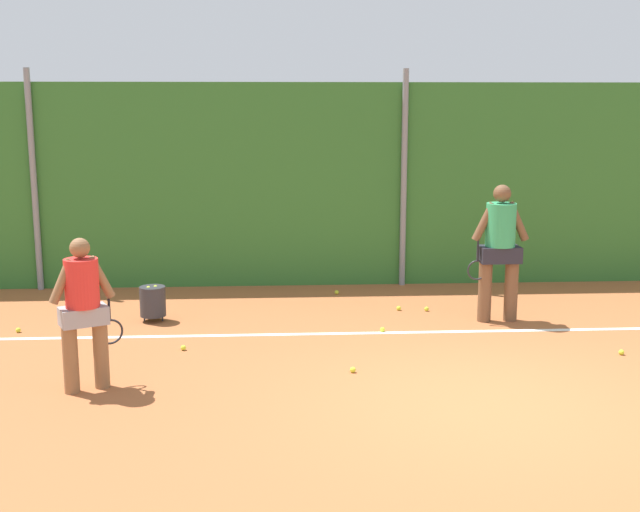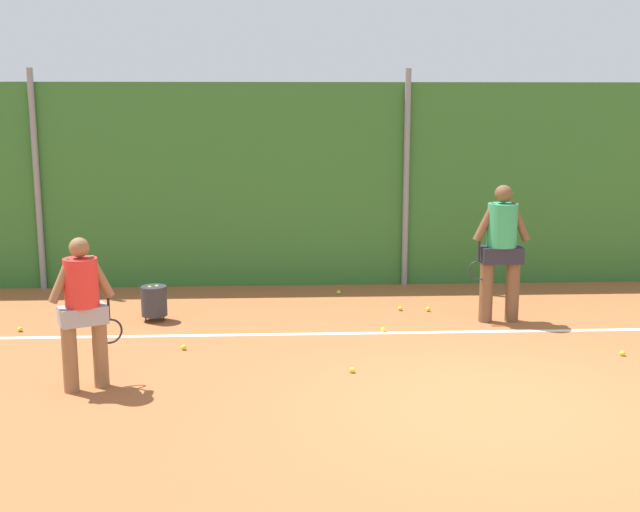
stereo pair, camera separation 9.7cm
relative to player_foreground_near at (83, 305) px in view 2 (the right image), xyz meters
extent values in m
plane|color=#A85B33|center=(4.16, 1.02, -0.93)|extent=(31.94, 31.94, 0.00)
cube|color=#33702D|center=(4.16, 4.97, 0.75)|extent=(20.76, 0.25, 3.35)
cylinder|color=gray|center=(-1.83, 4.79, 0.86)|extent=(0.10, 0.10, 3.56)
cylinder|color=gray|center=(4.16, 4.79, 0.86)|extent=(0.10, 0.10, 3.56)
cube|color=white|center=(4.16, 1.95, -0.92)|extent=(15.17, 0.10, 0.01)
cylinder|color=#8C603D|center=(-0.15, -0.07, -0.56)|extent=(0.16, 0.16, 0.72)
cylinder|color=#8C603D|center=(0.14, 0.07, -0.56)|extent=(0.16, 0.16, 0.72)
cube|color=#99999E|center=(0.00, 0.00, -0.10)|extent=(0.56, 0.47, 0.19)
cylinder|color=red|center=(0.00, 0.00, 0.25)|extent=(0.35, 0.35, 0.52)
sphere|color=#8C603D|center=(0.00, 0.00, 0.62)|extent=(0.21, 0.21, 0.21)
cylinder|color=#8C603D|center=(-0.18, -0.09, 0.29)|extent=(0.28, 0.19, 0.49)
cylinder|color=#8C603D|center=(0.18, 0.09, 0.29)|extent=(0.28, 0.19, 0.49)
cylinder|color=black|center=(0.23, 0.17, -0.06)|extent=(0.03, 0.03, 0.28)
torus|color=#26262B|center=(0.23, 0.17, -0.33)|extent=(0.26, 0.15, 0.28)
cylinder|color=brown|center=(5.33, 2.47, -0.50)|extent=(0.19, 0.19, 0.84)
cylinder|color=brown|center=(4.95, 2.46, -0.50)|extent=(0.19, 0.19, 0.84)
cube|color=#23232D|center=(5.14, 2.46, 0.03)|extent=(0.57, 0.34, 0.22)
cylinder|color=#339E60|center=(5.14, 2.46, 0.44)|extent=(0.41, 0.41, 0.60)
sphere|color=brown|center=(5.14, 2.46, 0.88)|extent=(0.24, 0.24, 0.24)
cylinder|color=brown|center=(5.37, 2.47, 0.49)|extent=(0.34, 0.12, 0.56)
cylinder|color=brown|center=(4.90, 2.46, 0.49)|extent=(0.34, 0.12, 0.56)
cylinder|color=black|center=(4.82, 2.41, 0.09)|extent=(0.03, 0.03, 0.28)
torus|color=#26262B|center=(4.82, 2.41, -0.18)|extent=(0.28, 0.03, 0.28)
cylinder|color=#2D2D33|center=(0.30, 2.72, -0.64)|extent=(0.36, 0.36, 0.42)
cylinder|color=#2D2D33|center=(0.43, 2.72, -0.89)|extent=(0.02, 0.02, 0.08)
cylinder|color=#2D2D33|center=(0.18, 2.72, -0.89)|extent=(0.02, 0.02, 0.08)
cylinder|color=#2D2D33|center=(0.30, 2.84, -0.89)|extent=(0.02, 0.02, 0.08)
sphere|color=#CCDB33|center=(0.34, 2.75, -0.44)|extent=(0.07, 0.07, 0.07)
sphere|color=#CCDB33|center=(0.25, 2.70, -0.44)|extent=(0.07, 0.07, 0.07)
sphere|color=#CCDB33|center=(3.01, 4.17, -0.89)|extent=(0.07, 0.07, 0.07)
sphere|color=#CCDB33|center=(2.89, 0.38, -0.89)|extent=(0.07, 0.07, 0.07)
sphere|color=#CCDB33|center=(6.23, 0.84, -0.89)|extent=(0.07, 0.07, 0.07)
sphere|color=#CCDB33|center=(3.45, 2.00, -0.89)|extent=(0.07, 0.07, 0.07)
sphere|color=#CCDB33|center=(0.87, 1.34, -0.89)|extent=(0.07, 0.07, 0.07)
sphere|color=#CCDB33|center=(4.25, 3.04, -0.89)|extent=(0.07, 0.07, 0.07)
sphere|color=#CCDB33|center=(-1.42, 2.26, -0.89)|extent=(0.07, 0.07, 0.07)
sphere|color=#CCDB33|center=(3.84, 3.11, -0.89)|extent=(0.07, 0.07, 0.07)
camera|label=1|loc=(2.02, -8.33, 2.12)|focal=45.16mm
camera|label=2|loc=(2.11, -8.34, 2.12)|focal=45.16mm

